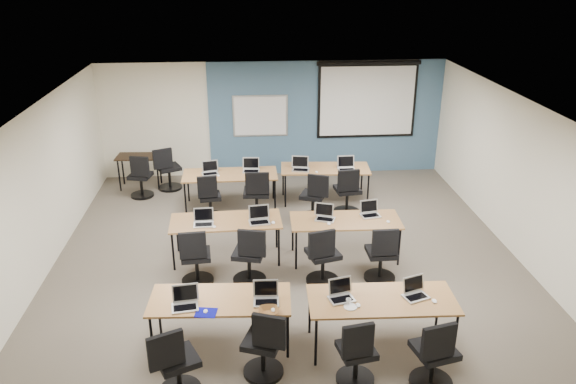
{
  "coord_description": "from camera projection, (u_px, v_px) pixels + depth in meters",
  "views": [
    {
      "loc": [
        -0.66,
        -8.32,
        4.83
      ],
      "look_at": [
        0.03,
        0.4,
        1.19
      ],
      "focal_mm": 35.0,
      "sensor_mm": 36.0,
      "label": 1
    }
  ],
  "objects": [
    {
      "name": "floor",
      "position": [
        288.0,
        265.0,
        9.56
      ],
      "size": [
        8.0,
        9.0,
        0.02
      ],
      "primitive_type": "cube",
      "color": "#6B6354",
      "rests_on": "ground"
    },
    {
      "name": "ceiling",
      "position": [
        288.0,
        111.0,
        8.52
      ],
      "size": [
        8.0,
        9.0,
        0.02
      ],
      "primitive_type": "cube",
      "color": "white",
      "rests_on": "ground"
    },
    {
      "name": "wall_back",
      "position": [
        273.0,
        119.0,
        13.18
      ],
      "size": [
        8.0,
        0.04,
        2.7
      ],
      "primitive_type": "cube",
      "color": "beige",
      "rests_on": "ground"
    },
    {
      "name": "wall_left",
      "position": [
        33.0,
        200.0,
        8.75
      ],
      "size": [
        0.04,
        9.0,
        2.7
      ],
      "primitive_type": "cube",
      "color": "beige",
      "rests_on": "ground"
    },
    {
      "name": "wall_right",
      "position": [
        528.0,
        185.0,
        9.33
      ],
      "size": [
        0.04,
        9.0,
        2.7
      ],
      "primitive_type": "cube",
      "color": "beige",
      "rests_on": "ground"
    },
    {
      "name": "blue_accent_panel",
      "position": [
        326.0,
        118.0,
        13.24
      ],
      "size": [
        5.5,
        0.04,
        2.7
      ],
      "primitive_type": "cube",
      "color": "#3D5977",
      "rests_on": "wall_back"
    },
    {
      "name": "whiteboard",
      "position": [
        260.0,
        116.0,
        13.05
      ],
      "size": [
        1.28,
        0.03,
        0.98
      ],
      "color": "silver",
      "rests_on": "wall_back"
    },
    {
      "name": "projector_screen",
      "position": [
        367.0,
        96.0,
        13.05
      ],
      "size": [
        2.4,
        0.1,
        1.82
      ],
      "color": "black",
      "rests_on": "wall_back"
    },
    {
      "name": "training_table_front_left",
      "position": [
        220.0,
        302.0,
        7.33
      ],
      "size": [
        1.84,
        0.77,
        0.73
      ],
      "rotation": [
        0.0,
        0.0,
        -0.06
      ],
      "color": "brown",
      "rests_on": "floor"
    },
    {
      "name": "training_table_front_right",
      "position": [
        382.0,
        301.0,
        7.33
      ],
      "size": [
        1.93,
        0.8,
        0.73
      ],
      "rotation": [
        0.0,
        0.0,
        -0.03
      ],
      "color": "#A1672F",
      "rests_on": "floor"
    },
    {
      "name": "training_table_mid_left",
      "position": [
        226.0,
        223.0,
        9.53
      ],
      "size": [
        1.88,
        0.78,
        0.73
      ],
      "rotation": [
        0.0,
        0.0,
        0.03
      ],
      "color": "#A66B34",
      "rests_on": "floor"
    },
    {
      "name": "training_table_mid_right",
      "position": [
        345.0,
        222.0,
        9.56
      ],
      "size": [
        1.87,
        0.78,
        0.73
      ],
      "rotation": [
        0.0,
        0.0,
        -0.03
      ],
      "color": "olive",
      "rests_on": "floor"
    },
    {
      "name": "training_table_back_left",
      "position": [
        230.0,
        176.0,
        11.59
      ],
      "size": [
        1.94,
        0.81,
        0.73
      ],
      "rotation": [
        0.0,
        0.0,
        0.01
      ],
      "color": "#A16329",
      "rests_on": "floor"
    },
    {
      "name": "training_table_back_right",
      "position": [
        325.0,
        170.0,
        11.92
      ],
      "size": [
        1.87,
        0.78,
        0.73
      ],
      "rotation": [
        0.0,
        0.0,
        -0.07
      ],
      "color": "olive",
      "rests_on": "floor"
    },
    {
      "name": "laptop_0",
      "position": [
        185.0,
        302.0,
        7.15
      ],
      "size": [
        0.33,
        0.28,
        0.25
      ],
      "rotation": [
        0.0,
        0.0,
        0.13
      ],
      "color": "silver",
      "rests_on": "training_table_front_left"
    },
    {
      "name": "mouse_0",
      "position": [
        206.0,
        311.0,
        7.04
      ],
      "size": [
        0.06,
        0.09,
        0.03
      ],
      "primitive_type": "ellipsoid",
      "rotation": [
        0.0,
        0.0,
        0.11
      ],
      "color": "white",
      "rests_on": "training_table_front_left"
    },
    {
      "name": "task_chair_0",
      "position": [
        176.0,
        368.0,
        6.56
      ],
      "size": [
        0.55,
        0.51,
        0.99
      ],
      "rotation": [
        0.0,
        0.0,
        0.43
      ],
      "color": "black",
      "rests_on": "floor"
    },
    {
      "name": "laptop_1",
      "position": [
        266.0,
        297.0,
        7.25
      ],
      "size": [
        0.33,
        0.28,
        0.25
      ],
      "rotation": [
        0.0,
        0.0,
        -0.05
      ],
      "color": "#ADADB1",
      "rests_on": "training_table_front_left"
    },
    {
      "name": "mouse_1",
      "position": [
        274.0,
        310.0,
        7.07
      ],
      "size": [
        0.07,
        0.11,
        0.04
      ],
      "primitive_type": "ellipsoid",
      "rotation": [
        0.0,
        0.0,
        -0.09
      ],
      "color": "white",
      "rests_on": "training_table_front_left"
    },
    {
      "name": "task_chair_1",
      "position": [
        265.0,
        349.0,
        6.88
      ],
      "size": [
        0.53,
        0.51,
        0.99
      ],
      "rotation": [
        0.0,
        0.0,
        -0.35
      ],
      "color": "black",
      "rests_on": "floor"
    },
    {
      "name": "laptop_2",
      "position": [
        341.0,
        294.0,
        7.32
      ],
      "size": [
        0.32,
        0.27,
        0.24
      ],
      "rotation": [
        0.0,
        0.0,
        0.24
      ],
      "color": "#A7A7AF",
      "rests_on": "training_table_front_right"
    },
    {
      "name": "mouse_2",
      "position": [
        358.0,
        305.0,
        7.16
      ],
      "size": [
        0.08,
        0.11,
        0.04
      ],
      "primitive_type": "ellipsoid",
      "rotation": [
        0.0,
        0.0,
        0.15
      ],
      "color": "white",
      "rests_on": "training_table_front_right"
    },
    {
      "name": "task_chair_2",
      "position": [
        356.0,
        357.0,
        6.75
      ],
      "size": [
        0.48,
        0.48,
        0.96
      ],
      "rotation": [
        0.0,
        0.0,
        0.18
      ],
      "color": "black",
      "rests_on": "floor"
    },
    {
      "name": "laptop_3",
      "position": [
        415.0,
        292.0,
        7.37
      ],
      "size": [
        0.32,
        0.27,
        0.24
      ],
      "rotation": [
        0.0,
        0.0,
        0.34
      ],
      "color": "#ADADB7",
      "rests_on": "training_table_front_right"
    },
    {
      "name": "mouse_3",
      "position": [
        434.0,
        301.0,
        7.24
      ],
      "size": [
        0.08,
        0.11,
        0.04
      ],
      "primitive_type": "ellipsoid",
      "rotation": [
        0.0,
        0.0,
        0.22
      ],
      "color": "white",
      "rests_on": "training_table_front_right"
    },
    {
      "name": "task_chair_3",
      "position": [
        434.0,
        359.0,
        6.69
      ],
      "size": [
        0.53,
        0.53,
        1.01
      ],
      "rotation": [
        0.0,
        0.0,
        0.23
      ],
      "color": "black",
      "rests_on": "floor"
    },
    {
      "name": "laptop_4",
      "position": [
        203.0,
        221.0,
        9.36
      ],
      "size": [
        0.33,
        0.28,
        0.25
      ],
      "rotation": [
        0.0,
        0.0,
        0.03
      ],
      "color": "#AFAFBD",
      "rests_on": "training_table_mid_left"
    },
    {
      "name": "mouse_4",
      "position": [
        214.0,
        227.0,
        9.26
      ],
      "size": [
        0.07,
        0.1,
        0.03
      ],
      "primitive_type": "ellipsoid",
      "rotation": [
        0.0,
        0.0,
        0.2
      ],
      "color": "white",
      "rests_on": "training_table_mid_left"
    },
    {
      "name": "task_chair_4",
      "position": [
        196.0,
        261.0,
        8.87
      ],
      "size": [
        0.52,
        0.52,
        1.0
      ],
      "rotation": [
        0.0,
        0.0,
        0.08
      ],
      "color": "black",
      "rests_on": "floor"
    },
    {
      "name": "laptop_5",
      "position": [
        259.0,
        218.0,
        9.44
      ],
      "size": [
        0.35,
        0.29,
        0.26
      ],
      "rotation": [
        0.0,
        0.0,
        0.13
      ],
      "color": "#A2A2A8",
      "rests_on": "training_table_mid_left"
    },
    {
      "name": "mouse_5",
      "position": [
        273.0,
        222.0,
        9.41
      ],
      "size": [
        0.09,
        0.12,
        0.04
      ],
      "primitive_type": "ellipsoid",
      "rotation": [
        0.0,
        0.0,
        0.28
      ],
      "color": "white",
      "rests_on": "training_table_mid_left"
    },
    {
      "name": "task_chair_5",
      "position": [
        250.0,
        260.0,
        8.89
      ],
      "size": [
        0.54,
        0.54,
        1.02
      ],
      "rotation": [
        0.0,
        0.0,
        -0.23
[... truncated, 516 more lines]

